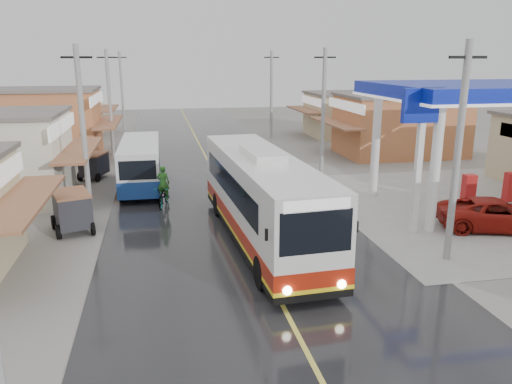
% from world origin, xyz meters
% --- Properties ---
extents(ground, '(120.00, 120.00, 0.00)m').
position_xyz_m(ground, '(0.00, 0.00, 0.00)').
color(ground, slate).
rests_on(ground, ground).
extents(road, '(12.00, 90.00, 0.02)m').
position_xyz_m(road, '(0.00, 15.00, 0.01)').
color(road, black).
rests_on(road, ground).
extents(centre_line, '(0.15, 90.00, 0.01)m').
position_xyz_m(centre_line, '(0.00, 15.00, 0.02)').
color(centre_line, '#D8CC4C').
rests_on(centre_line, road).
extents(shopfronts_left, '(11.00, 44.00, 5.20)m').
position_xyz_m(shopfronts_left, '(-13.00, 18.00, 0.00)').
color(shopfronts_left, tan).
rests_on(shopfronts_left, ground).
extents(shopfronts_right, '(11.00, 44.00, 4.80)m').
position_xyz_m(shopfronts_right, '(15.00, 12.00, 0.00)').
color(shopfronts_right, beige).
rests_on(shopfronts_right, ground).
extents(utility_poles_left, '(1.60, 50.00, 8.00)m').
position_xyz_m(utility_poles_left, '(-7.00, 16.00, 0.00)').
color(utility_poles_left, gray).
rests_on(utility_poles_left, ground).
extents(utility_poles_right, '(1.60, 36.00, 8.00)m').
position_xyz_m(utility_poles_right, '(7.00, 15.00, 0.00)').
color(utility_poles_right, gray).
rests_on(utility_poles_right, ground).
extents(coach_bus, '(3.41, 12.46, 3.85)m').
position_xyz_m(coach_bus, '(0.51, 3.30, 1.86)').
color(coach_bus, silver).
rests_on(coach_bus, road).
extents(second_bus, '(2.24, 8.11, 2.69)m').
position_xyz_m(second_bus, '(-4.58, 13.35, 1.45)').
color(second_bus, silver).
rests_on(second_bus, road).
extents(jeepney, '(5.47, 3.67, 1.39)m').
position_xyz_m(jeepney, '(11.01, 2.66, 0.70)').
color(jeepney, '#9B170F').
rests_on(jeepney, ground).
extents(cyclist, '(1.14, 2.11, 2.16)m').
position_xyz_m(cyclist, '(-3.37, 9.14, 0.71)').
color(cyclist, black).
rests_on(cyclist, ground).
extents(tricycle_near, '(2.13, 2.48, 1.78)m').
position_xyz_m(tricycle_near, '(-7.34, 6.04, 1.01)').
color(tricycle_near, '#26262D').
rests_on(tricycle_near, ground).
extents(tricycle_far, '(1.89, 2.39, 1.61)m').
position_xyz_m(tricycle_far, '(-7.56, 16.12, 0.92)').
color(tricycle_far, '#26262D').
rests_on(tricycle_far, ground).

